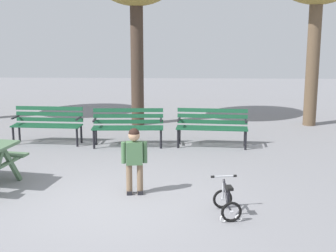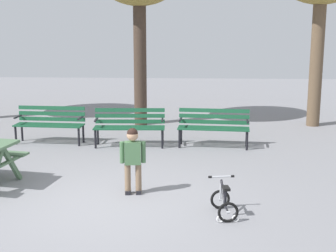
{
  "view_description": "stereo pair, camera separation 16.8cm",
  "coord_description": "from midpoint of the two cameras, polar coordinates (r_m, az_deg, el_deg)",
  "views": [
    {
      "loc": [
        1.19,
        -7.04,
        2.73
      ],
      "look_at": [
        0.88,
        1.91,
        0.85
      ],
      "focal_mm": 51.88,
      "sensor_mm": 36.0,
      "label": 1
    },
    {
      "loc": [
        1.35,
        -7.04,
        2.73
      ],
      "look_at": [
        0.88,
        1.91,
        0.85
      ],
      "focal_mm": 51.88,
      "sensor_mm": 36.0,
      "label": 2
    }
  ],
  "objects": [
    {
      "name": "park_bench_right",
      "position": [
        11.03,
        4.77,
        0.2
      ],
      "size": [
        1.63,
        0.58,
        0.85
      ],
      "color": "#195133",
      "rests_on": "ground"
    },
    {
      "name": "ground",
      "position": [
        7.66,
        -7.8,
        -9.15
      ],
      "size": [
        36.0,
        36.0,
        0.0
      ],
      "primitive_type": "plane",
      "color": "gray"
    },
    {
      "name": "park_bench_left",
      "position": [
        11.07,
        -5.15,
        0.24
      ],
      "size": [
        1.62,
        0.53,
        0.85
      ],
      "color": "#195133",
      "rests_on": "ground"
    },
    {
      "name": "park_bench_far_left",
      "position": [
        11.63,
        -14.32,
        0.48
      ],
      "size": [
        1.62,
        0.55,
        0.85
      ],
      "color": "#195133",
      "rests_on": "ground"
    },
    {
      "name": "kids_bicycle",
      "position": [
        7.17,
        6.28,
        -8.87
      ],
      "size": [
        0.44,
        0.6,
        0.54
      ],
      "color": "black",
      "rests_on": "ground"
    },
    {
      "name": "child_standing",
      "position": [
        7.88,
        -4.59,
        -3.47
      ],
      "size": [
        0.42,
        0.19,
        1.1
      ],
      "color": "#7F664C",
      "rests_on": "ground"
    }
  ]
}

